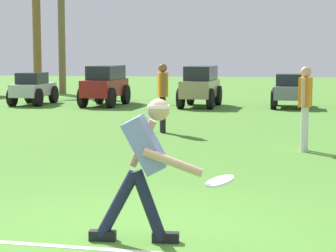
{
  "coord_description": "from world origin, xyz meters",
  "views": [
    {
      "loc": [
        1.18,
        -6.25,
        1.85
      ],
      "look_at": [
        -0.02,
        1.88,
        0.9
      ],
      "focal_mm": 70.0,
      "sensor_mm": 36.0,
      "label": 1
    }
  ],
  "objects_px": {
    "frisbee_in_flight": "(220,181)",
    "parked_car_slot_c": "(200,85)",
    "parked_car_slot_a": "(33,88)",
    "teammate_midfield": "(163,91)",
    "parked_car_slot_d": "(289,90)",
    "parked_car_slot_b": "(105,84)",
    "palm_tree_far_left": "(37,16)",
    "frisbee_thrower": "(145,162)",
    "teammate_deep": "(305,100)"
  },
  "relations": [
    {
      "from": "teammate_midfield",
      "to": "palm_tree_far_left",
      "type": "bearing_deg",
      "value": 119.68
    },
    {
      "from": "palm_tree_far_left",
      "to": "teammate_midfield",
      "type": "bearing_deg",
      "value": -60.32
    },
    {
      "from": "palm_tree_far_left",
      "to": "parked_car_slot_c",
      "type": "bearing_deg",
      "value": -40.09
    },
    {
      "from": "parked_car_slot_d",
      "to": "teammate_midfield",
      "type": "bearing_deg",
      "value": -113.16
    },
    {
      "from": "teammate_midfield",
      "to": "parked_car_slot_b",
      "type": "height_order",
      "value": "teammate_midfield"
    },
    {
      "from": "frisbee_in_flight",
      "to": "teammate_midfield",
      "type": "bearing_deg",
      "value": 102.28
    },
    {
      "from": "frisbee_in_flight",
      "to": "parked_car_slot_a",
      "type": "relative_size",
      "value": 0.16
    },
    {
      "from": "parked_car_slot_c",
      "to": "palm_tree_far_left",
      "type": "relative_size",
      "value": 0.43
    },
    {
      "from": "frisbee_in_flight",
      "to": "parked_car_slot_c",
      "type": "bearing_deg",
      "value": 96.24
    },
    {
      "from": "parked_car_slot_a",
      "to": "palm_tree_far_left",
      "type": "xyz_separation_m",
      "value": [
        -2.21,
        6.72,
        2.82
      ]
    },
    {
      "from": "parked_car_slot_b",
      "to": "teammate_deep",
      "type": "bearing_deg",
      "value": -56.89
    },
    {
      "from": "teammate_deep",
      "to": "parked_car_slot_c",
      "type": "relative_size",
      "value": 0.63
    },
    {
      "from": "frisbee_thrower",
      "to": "parked_car_slot_b",
      "type": "height_order",
      "value": "frisbee_thrower"
    },
    {
      "from": "teammate_deep",
      "to": "parked_car_slot_a",
      "type": "relative_size",
      "value": 0.7
    },
    {
      "from": "parked_car_slot_b",
      "to": "parked_car_slot_a",
      "type": "bearing_deg",
      "value": -179.94
    },
    {
      "from": "frisbee_thrower",
      "to": "parked_car_slot_d",
      "type": "xyz_separation_m",
      "value": [
        1.9,
        15.55,
        -0.22
      ]
    },
    {
      "from": "teammate_midfield",
      "to": "parked_car_slot_b",
      "type": "xyz_separation_m",
      "value": [
        -3.05,
        6.97,
        -0.22
      ]
    },
    {
      "from": "parked_car_slot_c",
      "to": "parked_car_slot_d",
      "type": "bearing_deg",
      "value": 2.57
    },
    {
      "from": "teammate_deep",
      "to": "parked_car_slot_b",
      "type": "relative_size",
      "value": 0.63
    },
    {
      "from": "teammate_deep",
      "to": "palm_tree_far_left",
      "type": "bearing_deg",
      "value": 124.03
    },
    {
      "from": "parked_car_slot_d",
      "to": "palm_tree_far_left",
      "type": "xyz_separation_m",
      "value": [
        -10.84,
        6.58,
        2.82
      ]
    },
    {
      "from": "parked_car_slot_b",
      "to": "palm_tree_far_left",
      "type": "xyz_separation_m",
      "value": [
        -4.75,
        6.71,
        2.66
      ]
    },
    {
      "from": "frisbee_thrower",
      "to": "parked_car_slot_a",
      "type": "relative_size",
      "value": 0.63
    },
    {
      "from": "teammate_deep",
      "to": "parked_car_slot_d",
      "type": "relative_size",
      "value": 0.7
    },
    {
      "from": "frisbee_in_flight",
      "to": "parked_car_slot_d",
      "type": "distance_m",
      "value": 15.76
    },
    {
      "from": "frisbee_in_flight",
      "to": "teammate_deep",
      "type": "distance_m",
      "value": 6.39
    },
    {
      "from": "parked_car_slot_a",
      "to": "palm_tree_far_left",
      "type": "relative_size",
      "value": 0.39
    },
    {
      "from": "parked_car_slot_c",
      "to": "palm_tree_far_left",
      "type": "height_order",
      "value": "palm_tree_far_left"
    },
    {
      "from": "teammate_deep",
      "to": "parked_car_slot_b",
      "type": "bearing_deg",
      "value": 123.11
    },
    {
      "from": "teammate_midfield",
      "to": "parked_car_slot_b",
      "type": "relative_size",
      "value": 0.63
    },
    {
      "from": "frisbee_in_flight",
      "to": "teammate_midfield",
      "type": "distance_m",
      "value": 8.81
    },
    {
      "from": "parked_car_slot_a",
      "to": "parked_car_slot_d",
      "type": "bearing_deg",
      "value": 0.91
    },
    {
      "from": "frisbee_in_flight",
      "to": "parked_car_slot_c",
      "type": "distance_m",
      "value": 15.68
    },
    {
      "from": "parked_car_slot_b",
      "to": "teammate_midfield",
      "type": "bearing_deg",
      "value": -66.37
    },
    {
      "from": "teammate_midfield",
      "to": "teammate_deep",
      "type": "height_order",
      "value": "same"
    },
    {
      "from": "frisbee_in_flight",
      "to": "parked_car_slot_c",
      "type": "height_order",
      "value": "parked_car_slot_c"
    },
    {
      "from": "frisbee_thrower",
      "to": "palm_tree_far_left",
      "type": "relative_size",
      "value": 0.24
    },
    {
      "from": "teammate_midfield",
      "to": "parked_car_slot_d",
      "type": "distance_m",
      "value": 7.74
    },
    {
      "from": "frisbee_thrower",
      "to": "parked_car_slot_d",
      "type": "bearing_deg",
      "value": 83.02
    },
    {
      "from": "parked_car_slot_a",
      "to": "parked_car_slot_c",
      "type": "distance_m",
      "value": 5.76
    },
    {
      "from": "parked_car_slot_c",
      "to": "parked_car_slot_a",
      "type": "bearing_deg",
      "value": -179.91
    },
    {
      "from": "frisbee_thrower",
      "to": "parked_car_slot_b",
      "type": "distance_m",
      "value": 15.97
    },
    {
      "from": "frisbee_thrower",
      "to": "parked_car_slot_c",
      "type": "height_order",
      "value": "frisbee_thrower"
    },
    {
      "from": "parked_car_slot_c",
      "to": "parked_car_slot_b",
      "type": "bearing_deg",
      "value": -179.89
    },
    {
      "from": "frisbee_thrower",
      "to": "parked_car_slot_a",
      "type": "bearing_deg",
      "value": 113.59
    },
    {
      "from": "teammate_midfield",
      "to": "parked_car_slot_d",
      "type": "xyz_separation_m",
      "value": [
        3.04,
        7.11,
        -0.38
      ]
    },
    {
      "from": "parked_car_slot_d",
      "to": "frisbee_in_flight",
      "type": "bearing_deg",
      "value": -94.25
    },
    {
      "from": "parked_car_slot_a",
      "to": "parked_car_slot_b",
      "type": "relative_size",
      "value": 0.9
    },
    {
      "from": "teammate_midfield",
      "to": "teammate_deep",
      "type": "relative_size",
      "value": 1.0
    },
    {
      "from": "teammate_midfield",
      "to": "parked_car_slot_c",
      "type": "relative_size",
      "value": 0.63
    }
  ]
}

